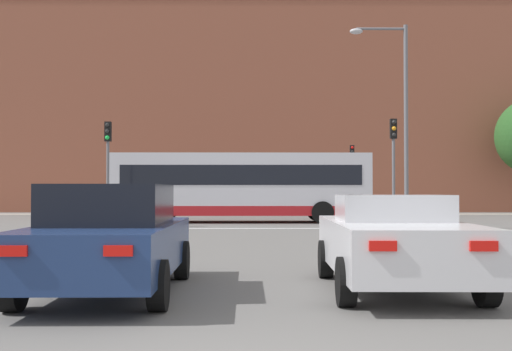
{
  "coord_description": "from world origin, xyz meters",
  "views": [
    {
      "loc": [
        -0.02,
        -4.7,
        1.49
      ],
      "look_at": [
        0.19,
        25.58,
        2.19
      ],
      "focal_mm": 45.0,
      "sensor_mm": 36.0,
      "label": 1
    }
  ],
  "objects": [
    {
      "name": "far_pavement",
      "position": [
        0.0,
        35.12,
        0.01
      ],
      "size": [
        70.29,
        2.5,
        0.01
      ],
      "primitive_type": "cube",
      "color": "gray",
      "rests_on": "ground_plane"
    },
    {
      "name": "traffic_light_far_right",
      "position": [
        6.15,
        34.53,
        2.86
      ],
      "size": [
        0.26,
        0.31,
        4.25
      ],
      "color": "slate",
      "rests_on": "ground_plane"
    },
    {
      "name": "car_saloon_left",
      "position": [
        -2.07,
        4.63,
        0.79
      ],
      "size": [
        2.03,
        4.68,
        1.58
      ],
      "rotation": [
        0.0,
        0.0,
        0.01
      ],
      "color": "navy",
      "rests_on": "ground_plane"
    },
    {
      "name": "car_roadster_right",
      "position": [
        2.11,
        4.87,
        0.72
      ],
      "size": [
        2.08,
        4.44,
        1.42
      ],
      "rotation": [
        0.0,
        0.0,
        -0.02
      ],
      "color": "silver",
      "rests_on": "ground_plane"
    },
    {
      "name": "stop_line_strip",
      "position": [
        0.0,
        20.36,
        0.0
      ],
      "size": [
        9.26,
        0.3,
        0.01
      ],
      "primitive_type": "cube",
      "color": "silver",
      "rests_on": "ground_plane"
    },
    {
      "name": "street_lamp_junction",
      "position": [
        5.57,
        19.86,
        4.77
      ],
      "size": [
        2.24,
        0.36,
        7.88
      ],
      "color": "slate",
      "rests_on": "ground_plane"
    },
    {
      "name": "pedestrian_waiting",
      "position": [
        4.06,
        35.6,
        0.92
      ],
      "size": [
        0.42,
        0.45,
        1.58
      ],
      "rotation": [
        0.0,
        0.0,
        2.26
      ],
      "color": "brown",
      "rests_on": "ground_plane"
    },
    {
      "name": "brick_civic_building",
      "position": [
        -1.84,
        45.37,
        9.2
      ],
      "size": [
        44.84,
        14.03,
        20.06
      ],
      "color": "brown",
      "rests_on": "ground_plane"
    },
    {
      "name": "traffic_light_near_left",
      "position": [
        -5.85,
        21.23,
        2.87
      ],
      "size": [
        0.26,
        0.31,
        4.27
      ],
      "color": "slate",
      "rests_on": "ground_plane"
    },
    {
      "name": "traffic_light_far_left",
      "position": [
        -5.87,
        34.44,
        2.49
      ],
      "size": [
        0.26,
        0.31,
        3.67
      ],
      "color": "slate",
      "rests_on": "ground_plane"
    },
    {
      "name": "traffic_light_near_right",
      "position": [
        5.69,
        20.97,
        2.93
      ],
      "size": [
        0.26,
        0.31,
        4.37
      ],
      "color": "slate",
      "rests_on": "ground_plane"
    },
    {
      "name": "pedestrian_walking_east",
      "position": [
        -3.69,
        35.66,
        0.9
      ],
      "size": [
        0.42,
        0.25,
        1.56
      ],
      "rotation": [
        0.0,
        0.0,
        3.06
      ],
      "color": "black",
      "rests_on": "ground_plane"
    },
    {
      "name": "bus_crossing_lead",
      "position": [
        -0.5,
        25.11,
        1.71
      ],
      "size": [
        11.77,
        2.76,
        3.18
      ],
      "rotation": [
        0.0,
        0.0,
        -1.57
      ],
      "color": "silver",
      "rests_on": "ground_plane"
    }
  ]
}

